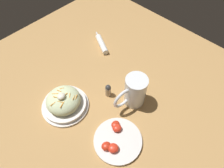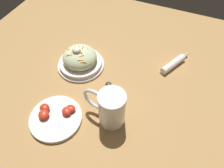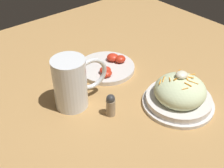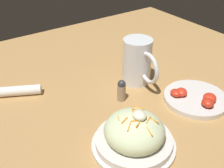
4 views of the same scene
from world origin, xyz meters
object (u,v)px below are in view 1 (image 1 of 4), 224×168
salad_plate (64,102)px  beer_mug (134,92)px  napkin_roll (102,44)px  salt_shaker (108,90)px  tomato_plate (117,140)px

salad_plate → beer_mug: (0.23, -0.20, 0.03)m
napkin_roll → beer_mug: bearing=-113.0°
salad_plate → napkin_roll: size_ratio=1.26×
salad_plate → salt_shaker: size_ratio=2.99×
tomato_plate → salt_shaker: salt_shaker is taller
salad_plate → tomato_plate: 0.28m
beer_mug → salt_shaker: size_ratio=2.37×
beer_mug → salt_shaker: 0.13m
napkin_roll → tomato_plate: bearing=-128.3°
beer_mug → napkin_roll: size_ratio=1.00×
salad_plate → tomato_plate: size_ratio=1.07×
beer_mug → napkin_roll: (0.15, 0.36, -0.05)m
tomato_plate → salad_plate: bearing=98.6°
salad_plate → napkin_roll: (0.39, 0.16, -0.02)m
beer_mug → salt_shaker: beer_mug is taller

